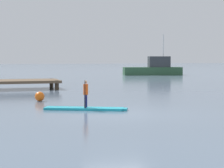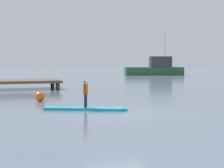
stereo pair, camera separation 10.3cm
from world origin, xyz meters
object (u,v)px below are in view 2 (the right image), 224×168
(paddler_child_solo, at_px, (86,92))
(mooring_buoy_near, at_px, (40,96))
(paddleboard_near, at_px, (85,109))
(fishing_boat_green_midground, at_px, (156,68))

(paddler_child_solo, distance_m, mooring_buoy_near, 4.29)
(paddler_child_solo, xyz_separation_m, mooring_buoy_near, (-1.41, 4.02, -0.49))
(paddleboard_near, distance_m, mooring_buoy_near, 4.26)
(fishing_boat_green_midground, bearing_deg, paddleboard_near, -116.95)
(paddler_child_solo, relative_size, mooring_buoy_near, 2.36)
(paddleboard_near, xyz_separation_m, fishing_boat_green_midground, (15.75, 30.97, 0.75))
(paddler_child_solo, height_order, mooring_buoy_near, paddler_child_solo)
(paddleboard_near, bearing_deg, fishing_boat_green_midground, 63.05)
(paddleboard_near, height_order, fishing_boat_green_midground, fishing_boat_green_midground)
(mooring_buoy_near, bearing_deg, paddler_child_solo, -70.64)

